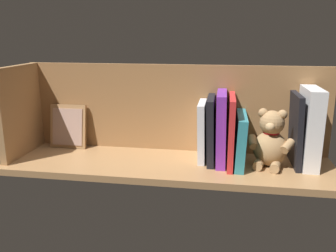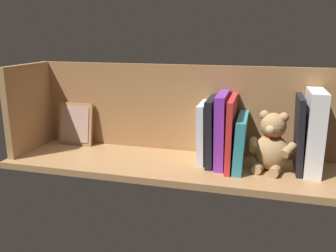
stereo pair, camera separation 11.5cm
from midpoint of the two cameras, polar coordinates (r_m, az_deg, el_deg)
ground_plane at (r=118.80cm, az=2.78°, el=-6.28°), size 107.86×30.64×2.20cm
shelf_back_panel at (r=126.39cm, az=4.15°, el=2.85°), size 107.86×1.50×31.01cm
shelf_side_divider at (r=134.48cm, az=-19.31°, el=2.78°), size 2.40×24.64×31.01cm
dictionary_thick_white at (r=117.73cm, az=25.05°, el=-0.87°), size 4.89×16.23×25.23cm
book_0 at (r=117.62cm, az=23.05°, el=-1.17°), size 2.64×15.79×23.29cm
teddy_bear at (r=115.26cm, az=19.18°, el=-2.89°), size 14.65×13.74×18.65cm
book_1 at (r=115.31cm, az=14.47°, el=-2.50°), size 3.41×19.85×16.57cm
book_2 at (r=114.39cm, az=13.05°, el=-1.00°), size 1.77×20.12×22.38cm
book_3 at (r=115.55cm, az=11.55°, el=-0.54°), size 3.50×17.75×23.30cm
book_4 at (r=116.45cm, az=9.91°, el=-0.78°), size 2.99×16.82×21.58cm
book_5 at (r=118.08cm, az=8.51°, el=-0.99°), size 2.80×14.52×19.64cm
picture_frame_leaning at (r=137.58cm, az=-12.43°, el=0.30°), size 13.63×4.24×16.15cm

